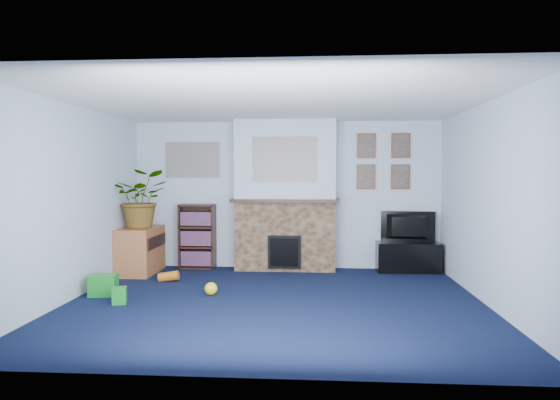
# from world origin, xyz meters

# --- Properties ---
(floor) EXTENTS (5.00, 4.50, 0.01)m
(floor) POSITION_xyz_m (0.00, 0.00, 0.00)
(floor) COLOR black
(floor) RESTS_ON ground
(ceiling) EXTENTS (5.00, 4.50, 0.01)m
(ceiling) POSITION_xyz_m (0.00, 0.00, 2.40)
(ceiling) COLOR white
(ceiling) RESTS_ON wall_back
(wall_back) EXTENTS (5.00, 0.04, 2.40)m
(wall_back) POSITION_xyz_m (0.00, 2.25, 1.20)
(wall_back) COLOR silver
(wall_back) RESTS_ON ground
(wall_front) EXTENTS (5.00, 0.04, 2.40)m
(wall_front) POSITION_xyz_m (0.00, -2.25, 1.20)
(wall_front) COLOR silver
(wall_front) RESTS_ON ground
(wall_left) EXTENTS (0.04, 4.50, 2.40)m
(wall_left) POSITION_xyz_m (-2.50, 0.00, 1.20)
(wall_left) COLOR silver
(wall_left) RESTS_ON ground
(wall_right) EXTENTS (0.04, 4.50, 2.40)m
(wall_right) POSITION_xyz_m (2.50, 0.00, 1.20)
(wall_right) COLOR silver
(wall_right) RESTS_ON ground
(chimney_breast) EXTENTS (1.72, 0.50, 2.40)m
(chimney_breast) POSITION_xyz_m (0.00, 2.05, 1.18)
(chimney_breast) COLOR brown
(chimney_breast) RESTS_ON ground
(collage_main) EXTENTS (1.00, 0.03, 0.68)m
(collage_main) POSITION_xyz_m (0.00, 1.84, 1.78)
(collage_main) COLOR gray
(collage_main) RESTS_ON chimney_breast
(collage_left) EXTENTS (0.90, 0.03, 0.58)m
(collage_left) POSITION_xyz_m (-1.55, 2.23, 1.78)
(collage_left) COLOR gray
(collage_left) RESTS_ON wall_back
(portrait_tl) EXTENTS (0.30, 0.03, 0.40)m
(portrait_tl) POSITION_xyz_m (1.30, 2.23, 2.00)
(portrait_tl) COLOR brown
(portrait_tl) RESTS_ON wall_back
(portrait_tr) EXTENTS (0.30, 0.03, 0.40)m
(portrait_tr) POSITION_xyz_m (1.85, 2.23, 2.00)
(portrait_tr) COLOR brown
(portrait_tr) RESTS_ON wall_back
(portrait_bl) EXTENTS (0.30, 0.03, 0.40)m
(portrait_bl) POSITION_xyz_m (1.30, 2.23, 1.50)
(portrait_bl) COLOR brown
(portrait_bl) RESTS_ON wall_back
(portrait_br) EXTENTS (0.30, 0.03, 0.40)m
(portrait_br) POSITION_xyz_m (1.85, 2.23, 1.50)
(portrait_br) COLOR brown
(portrait_br) RESTS_ON wall_back
(tv_stand) EXTENTS (0.98, 0.41, 0.46)m
(tv_stand) POSITION_xyz_m (1.95, 2.03, 0.23)
(tv_stand) COLOR black
(tv_stand) RESTS_ON ground
(television) EXTENTS (0.85, 0.21, 0.49)m
(television) POSITION_xyz_m (1.95, 2.05, 0.71)
(television) COLOR black
(television) RESTS_ON tv_stand
(bookshelf) EXTENTS (0.58, 0.28, 1.05)m
(bookshelf) POSITION_xyz_m (-1.45, 2.11, 0.50)
(bookshelf) COLOR black
(bookshelf) RESTS_ON ground
(sideboard) EXTENTS (0.51, 0.92, 0.71)m
(sideboard) POSITION_xyz_m (-2.24, 1.62, 0.35)
(sideboard) COLOR #A76135
(sideboard) RESTS_ON ground
(potted_plant) EXTENTS (0.96, 0.89, 0.90)m
(potted_plant) POSITION_xyz_m (-2.19, 1.57, 1.16)
(potted_plant) COLOR #26661E
(potted_plant) RESTS_ON sideboard
(mantel_clock) EXTENTS (0.11, 0.06, 0.15)m
(mantel_clock) POSITION_xyz_m (-0.11, 2.00, 1.22)
(mantel_clock) COLOR gold
(mantel_clock) RESTS_ON chimney_breast
(mantel_candle) EXTENTS (0.05, 0.05, 0.16)m
(mantel_candle) POSITION_xyz_m (0.24, 2.00, 1.23)
(mantel_candle) COLOR #B2BFC6
(mantel_candle) RESTS_ON chimney_breast
(mantel_teddy) EXTENTS (0.13, 0.13, 0.13)m
(mantel_teddy) POSITION_xyz_m (-0.52, 2.00, 1.22)
(mantel_teddy) COLOR gray
(mantel_teddy) RESTS_ON chimney_breast
(mantel_can) EXTENTS (0.05, 0.05, 0.11)m
(mantel_can) POSITION_xyz_m (0.74, 2.00, 1.21)
(mantel_can) COLOR #198C26
(mantel_can) RESTS_ON chimney_breast
(green_crate) EXTENTS (0.37, 0.31, 0.26)m
(green_crate) POSITION_xyz_m (-2.21, 0.18, 0.14)
(green_crate) COLOR #198C26
(green_crate) RESTS_ON ground
(toy_ball) EXTENTS (0.16, 0.16, 0.16)m
(toy_ball) POSITION_xyz_m (-0.85, 0.29, 0.09)
(toy_ball) COLOR yellow
(toy_ball) RESTS_ON ground
(toy_block) EXTENTS (0.20, 0.20, 0.20)m
(toy_block) POSITION_xyz_m (-1.85, -0.20, 0.11)
(toy_block) COLOR #198C26
(toy_block) RESTS_ON ground
(toy_tube) EXTENTS (0.30, 0.13, 0.17)m
(toy_tube) POSITION_xyz_m (-1.63, 1.06, 0.07)
(toy_tube) COLOR orange
(toy_tube) RESTS_ON ground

